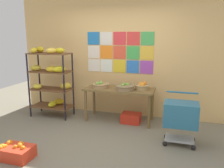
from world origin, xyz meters
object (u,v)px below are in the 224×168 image
shopping_cart (181,116)px  orange_crate_foreground (15,151)px  display_table (119,93)px  banana_shelf_unit (51,77)px  produce_crate_under_table (131,118)px  fruit_basket_right (142,86)px  fruit_basket_back_right (125,87)px  fruit_basket_back_left (100,85)px

shopping_cart → orange_crate_foreground: bearing=-140.8°
orange_crate_foreground → shopping_cart: shopping_cart is taller
display_table → shopping_cart: bearing=-31.0°
display_table → banana_shelf_unit: bearing=-173.9°
banana_shelf_unit → produce_crate_under_table: size_ratio=3.94×
display_table → orange_crate_foreground: (-1.09, -2.00, -0.52)m
fruit_basket_right → shopping_cart: size_ratio=0.35×
banana_shelf_unit → orange_crate_foreground: (0.47, -1.83, -0.81)m
orange_crate_foreground → fruit_basket_back_right: bearing=56.6°
shopping_cart → fruit_basket_back_left: bearing=168.8°
display_table → produce_crate_under_table: size_ratio=3.68×
orange_crate_foreground → shopping_cart: (2.38, 1.23, 0.40)m
shopping_cart → fruit_basket_back_right: bearing=161.9°
banana_shelf_unit → orange_crate_foreground: banana_shelf_unit is taller
fruit_basket_back_left → fruit_basket_right: (0.90, 0.09, 0.01)m
banana_shelf_unit → shopping_cart: 2.94m
orange_crate_foreground → shopping_cart: bearing=27.3°
fruit_basket_back_right → banana_shelf_unit: bearing=-178.4°
produce_crate_under_table → orange_crate_foreground: bearing=-125.0°
display_table → fruit_basket_right: 0.51m
fruit_basket_back_right → produce_crate_under_table: (0.12, 0.07, -0.69)m
fruit_basket_right → shopping_cart: (0.81, -0.81, -0.28)m
display_table → fruit_basket_right: bearing=4.6°
banana_shelf_unit → produce_crate_under_table: banana_shelf_unit is taller
fruit_basket_right → produce_crate_under_table: (-0.20, -0.09, -0.70)m
fruit_basket_back_right → fruit_basket_back_left: fruit_basket_back_right is taller
produce_crate_under_table → orange_crate_foreground: (-1.37, -1.95, 0.01)m
fruit_basket_back_left → orange_crate_foreground: bearing=-109.0°
produce_crate_under_table → orange_crate_foreground: size_ratio=0.80×
display_table → fruit_basket_back_right: bearing=-37.7°
fruit_basket_back_right → fruit_basket_right: 0.36m
banana_shelf_unit → shopping_cart: size_ratio=1.82×
fruit_basket_back_left → orange_crate_foreground: (-0.67, -1.95, -0.67)m
fruit_basket_back_right → fruit_basket_right: bearing=25.5°
fruit_basket_back_right → produce_crate_under_table: size_ratio=0.96×
fruit_basket_back_right → fruit_basket_right: fruit_basket_right is taller
orange_crate_foreground → display_table: bearing=61.4°
display_table → fruit_basket_back_right: (0.15, -0.12, 0.16)m
banana_shelf_unit → orange_crate_foreground: size_ratio=3.15×
fruit_basket_back_left → orange_crate_foreground: fruit_basket_back_left is taller
fruit_basket_back_right → fruit_basket_back_left: (-0.57, 0.07, -0.01)m
banana_shelf_unit → orange_crate_foreground: bearing=-75.6°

